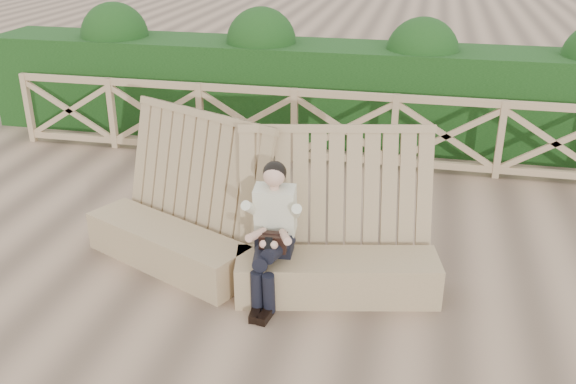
# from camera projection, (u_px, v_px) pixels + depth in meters

# --- Properties ---
(ground) EXTENTS (60.00, 60.00, 0.00)m
(ground) POSITION_uv_depth(u_px,v_px,m) (292.00, 294.00, 6.22)
(ground) COLOR brown
(ground) RESTS_ON ground
(bench) EXTENTS (3.77, 1.50, 1.55)m
(bench) POSITION_uv_depth(u_px,v_px,m) (251.00, 241.00, 6.40)
(bench) COLOR #8E7951
(bench) RESTS_ON ground
(woman) EXTENTS (0.40, 0.83, 1.33)m
(woman) POSITION_uv_depth(u_px,v_px,m) (273.00, 228.00, 5.95)
(woman) COLOR black
(woman) RESTS_ON ground
(guardrail) EXTENTS (10.10, 0.09, 1.10)m
(guardrail) POSITION_uv_depth(u_px,v_px,m) (343.00, 129.00, 9.13)
(guardrail) COLOR #8F7953
(guardrail) RESTS_ON ground
(hedge) EXTENTS (12.00, 1.20, 1.50)m
(hedge) POSITION_uv_depth(u_px,v_px,m) (354.00, 94.00, 10.12)
(hedge) COLOR black
(hedge) RESTS_ON ground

